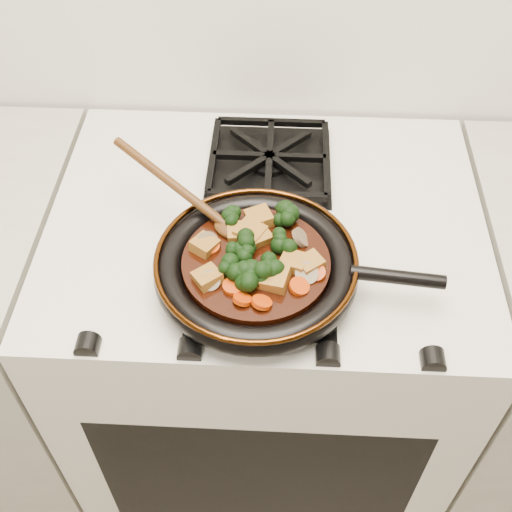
{
  "coord_description": "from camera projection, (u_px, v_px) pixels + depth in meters",
  "views": [
    {
      "loc": [
        0.02,
        0.9,
        1.69
      ],
      "look_at": [
        -0.01,
        1.54,
        0.97
      ],
      "focal_mm": 45.0,
      "sensor_mm": 36.0,
      "label": 1
    }
  ],
  "objects": [
    {
      "name": "broccoli_floret_9",
      "position": [
        228.0,
        273.0,
        0.95
      ],
      "size": [
        0.08,
        0.08,
        0.05
      ],
      "primitive_type": null,
      "rotation": [
        -0.05,
        0.06,
        2.14
      ],
      "color": "black",
      "rests_on": "braising_sauce"
    },
    {
      "name": "tofu_cube_7",
      "position": [
        258.0,
        237.0,
        0.99
      ],
      "size": [
        0.05,
        0.05,
        0.03
      ],
      "primitive_type": "cube",
      "rotation": [
        0.09,
        0.1,
        0.63
      ],
      "color": "#906121",
      "rests_on": "braising_sauce"
    },
    {
      "name": "mushroom_slice_2",
      "position": [
        301.0,
        238.0,
        0.99
      ],
      "size": [
        0.03,
        0.04,
        0.03
      ],
      "primitive_type": "cylinder",
      "rotation": [
        0.84,
        0.0,
        1.68
      ],
      "color": "brown",
      "rests_on": "braising_sauce"
    },
    {
      "name": "burner_grate_back",
      "position": [
        269.0,
        160.0,
        1.2
      ],
      "size": [
        0.23,
        0.23,
        0.03
      ],
      "primitive_type": null,
      "color": "black",
      "rests_on": "stove"
    },
    {
      "name": "tofu_cube_2",
      "position": [
        204.0,
        245.0,
        0.98
      ],
      "size": [
        0.05,
        0.05,
        0.03
      ],
      "primitive_type": "cube",
      "rotation": [
        0.12,
        -0.06,
        2.57
      ],
      "color": "#906121",
      "rests_on": "braising_sauce"
    },
    {
      "name": "braising_sauce",
      "position": [
        256.0,
        265.0,
        0.98
      ],
      "size": [
        0.23,
        0.23,
        0.02
      ],
      "primitive_type": "cylinder",
      "color": "black",
      "rests_on": "skillet"
    },
    {
      "name": "broccoli_floret_4",
      "position": [
        274.0,
        266.0,
        0.95
      ],
      "size": [
        0.08,
        0.09,
        0.07
      ],
      "primitive_type": null,
      "rotation": [
        0.21,
        -0.06,
        0.52
      ],
      "color": "black",
      "rests_on": "braising_sauce"
    },
    {
      "name": "skillet",
      "position": [
        258.0,
        267.0,
        0.98
      ],
      "size": [
        0.44,
        0.31,
        0.05
      ],
      "rotation": [
        0.0,
        0.0,
        -0.1
      ],
      "color": "black",
      "rests_on": "burner_grate_front"
    },
    {
      "name": "broccoli_floret_5",
      "position": [
        233.0,
        220.0,
        1.01
      ],
      "size": [
        0.06,
        0.06,
        0.06
      ],
      "primitive_type": null,
      "rotation": [
        -0.17,
        -0.02,
        0.0
      ],
      "color": "black",
      "rests_on": "braising_sauce"
    },
    {
      "name": "broccoli_floret_1",
      "position": [
        240.0,
        256.0,
        0.96
      ],
      "size": [
        0.08,
        0.08,
        0.07
      ],
      "primitive_type": null,
      "rotation": [
        -0.12,
        0.22,
        1.86
      ],
      "color": "black",
      "rests_on": "braising_sauce"
    },
    {
      "name": "tofu_cube_8",
      "position": [
        274.0,
        279.0,
        0.94
      ],
      "size": [
        0.05,
        0.05,
        0.03
      ],
      "primitive_type": "cube",
      "rotation": [
        -0.07,
        0.1,
        2.88
      ],
      "color": "#906121",
      "rests_on": "braising_sauce"
    },
    {
      "name": "wooden_spoon",
      "position": [
        196.0,
        202.0,
        1.03
      ],
      "size": [
        0.14,
        0.11,
        0.25
      ],
      "rotation": [
        0.0,
        0.0,
        2.55
      ],
      "color": "#48290F",
      "rests_on": "braising_sauce"
    },
    {
      "name": "tofu_cube_0",
      "position": [
        259.0,
        218.0,
        1.02
      ],
      "size": [
        0.05,
        0.05,
        0.03
      ],
      "primitive_type": "cube",
      "rotation": [
        -0.04,
        -0.09,
        0.4
      ],
      "color": "#906121",
      "rests_on": "braising_sauce"
    },
    {
      "name": "tofu_cube_5",
      "position": [
        238.0,
        233.0,
        1.0
      ],
      "size": [
        0.04,
        0.04,
        0.02
      ],
      "primitive_type": "cube",
      "rotation": [
        -0.0,
        -0.06,
        1.68
      ],
      "color": "#906121",
      "rests_on": "braising_sauce"
    },
    {
      "name": "tofu_cube_6",
      "position": [
        310.0,
        264.0,
        0.96
      ],
      "size": [
        0.05,
        0.05,
        0.02
      ],
      "primitive_type": "cube",
      "rotation": [
        -0.0,
        -0.09,
        0.61
      ],
      "color": "#906121",
      "rests_on": "braising_sauce"
    },
    {
      "name": "carrot_coin_2",
      "position": [
        233.0,
        286.0,
        0.93
      ],
      "size": [
        0.03,
        0.03,
        0.01
      ],
      "primitive_type": "cylinder",
      "rotation": [
        0.02,
        0.01,
        0.0
      ],
      "color": "#B63205",
      "rests_on": "braising_sauce"
    },
    {
      "name": "carrot_coin_4",
      "position": [
        262.0,
        302.0,
        0.91
      ],
      "size": [
        0.03,
        0.03,
        0.02
      ],
      "primitive_type": "cylinder",
      "rotation": [
        -0.28,
        0.25,
        0.0
      ],
      "color": "#B63205",
      "rests_on": "braising_sauce"
    },
    {
      "name": "tofu_cube_4",
      "position": [
        250.0,
        234.0,
        1.0
      ],
      "size": [
        0.06,
        0.06,
        0.03
      ],
      "primitive_type": "cube",
      "rotation": [
        0.05,
        0.08,
        1.1
      ],
      "color": "#906121",
      "rests_on": "braising_sauce"
    },
    {
      "name": "carrot_coin_1",
      "position": [
        317.0,
        273.0,
        0.95
      ],
      "size": [
        0.03,
        0.03,
        0.02
      ],
      "primitive_type": "cylinder",
      "rotation": [
        0.32,
        -0.24,
        0.0
      ],
      "color": "#B63205",
      "rests_on": "braising_sauce"
    },
    {
      "name": "tofu_cube_1",
      "position": [
        207.0,
        278.0,
        0.94
      ],
      "size": [
        0.05,
        0.05,
        0.02
      ],
      "primitive_type": "cube",
      "rotation": [
        -0.04,
        0.11,
        2.22
      ],
      "color": "#906121",
      "rests_on": "braising_sauce"
    },
    {
      "name": "carrot_coin_3",
      "position": [
        242.0,
        299.0,
        0.92
      ],
      "size": [
        0.03,
        0.03,
        0.02
      ],
      "primitive_type": "cylinder",
      "rotation": [
        -0.35,
        0.22,
        0.0
      ],
      "color": "#B63205",
      "rests_on": "braising_sauce"
    },
    {
      "name": "broccoli_floret_2",
      "position": [
        244.0,
        279.0,
        0.94
      ],
      "size": [
        0.08,
        0.08,
        0.06
      ],
      "primitive_type": null,
      "rotation": [
        0.15,
        0.02,
        0.41
      ],
      "color": "black",
      "rests_on": "braising_sauce"
    },
    {
      "name": "broccoli_floret_7",
      "position": [
        283.0,
        219.0,
        1.02
      ],
      "size": [
        0.07,
        0.06,
        0.07
      ],
      "primitive_type": null,
      "rotation": [
        -0.21,
        0.06,
        1.55
      ],
      "color": "black",
      "rests_on": "braising_sauce"
    },
    {
      "name": "mushroom_slice_3",
      "position": [
        207.0,
        243.0,
        0.99
      ],
      "size": [
        0.05,
        0.05,
        0.03
      ],
      "primitive_type": "cylinder",
      "rotation": [
        0.73,
        0.0,
        0.55
      ],
      "color": "brown",
      "rests_on": "braising_sauce"
    },
    {
      "name": "stove",
      "position": [
        264.0,
        358.0,
        1.45
      ],
      "size": [
        0.76,
        0.6,
        0.9
      ],
      "primitive_type": "cube",
      "color": "silver",
      "rests_on": "ground"
    },
    {
      "name": "carrot_coin_0",
      "position": [
        210.0,
        247.0,
        0.98
      ],
      "size": [
        0.03,
        0.03,
        0.01
      ],
      "primitive_type": "cylinder",
      "rotation": [
        0.15,
        -0.01,
        0.0
      ],
      "color": "#B63205",
      "rests_on": "braising_sauce"
    },
    {
      "name": "broccoli_floret_8",
      "position": [
        246.0,
        242.0,
        0.98
      ],
      "size": [
        0.07,
        0.07,
        0.08
      ],
      "primitive_type": null,
      "rotation": [
        0.2,
        0.24,
        1.73
      ],
      "color": "black",
      "rests_on": "braising_sauce"
    },
    {
      "name": "broccoli_floret_3",
      "position": [
        281.0,
        243.0,
        0.98
      ],
      "size": [
        0.08,
        0.08,
        0.05
      ],
      "primitive_type": null,
      "rotation": [
        -0.05,
        -0.03,
        2.67
      ],
      "color": "black",
      "rests_on": "braising_sauce"
    },
    {
      "name": "burner_grate_front",
      "position": [
        263.0,
        275.0,
        1.01
      ],
      "size": [
        0.23,
        0.23,
        0.03
      ],
      "primitive_type": null,
      "color": "black",
      "rests_on": "stove"
    },
    {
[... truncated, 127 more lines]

